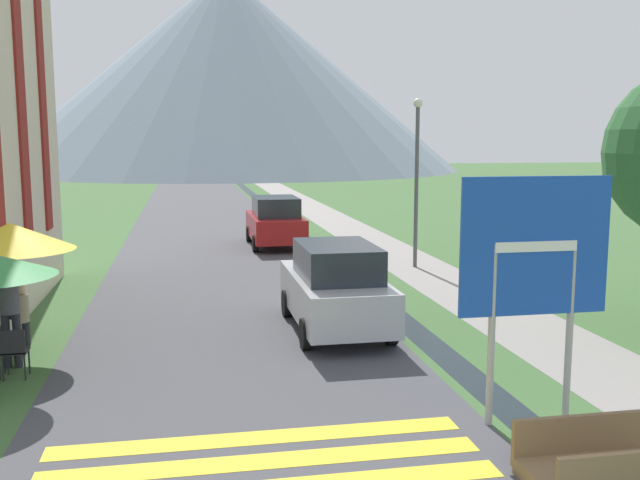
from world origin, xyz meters
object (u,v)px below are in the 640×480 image
(road_sign, at_px, (535,264))
(cafe_umbrella_middle_yellow, at_px, (11,237))
(footbridge, at_px, (602,468))
(parked_car_near, at_px, (336,287))
(cafe_chair_near_left, at_px, (14,349))
(person_standing_terrace, at_px, (10,310))
(cafe_chair_far_left, at_px, (7,314))
(person_seated_far, at_px, (20,311))
(parked_car_far, at_px, (275,222))
(streetlamp, at_px, (417,168))

(road_sign, xyz_separation_m, cafe_umbrella_middle_yellow, (-7.73, 4.62, -0.06))
(road_sign, height_order, footbridge, road_sign)
(parked_car_near, distance_m, cafe_umbrella_middle_yellow, 6.22)
(parked_car_near, relative_size, cafe_chair_near_left, 4.78)
(road_sign, height_order, parked_car_near, road_sign)
(footbridge, bearing_deg, cafe_chair_near_left, 145.32)
(parked_car_near, distance_m, person_standing_terrace, 6.12)
(footbridge, relative_size, parked_car_near, 0.42)
(parked_car_near, xyz_separation_m, cafe_umbrella_middle_yellow, (-6.07, -0.56, 1.27))
(cafe_chair_far_left, relative_size, person_seated_far, 0.71)
(cafe_umbrella_middle_yellow, height_order, person_standing_terrace, cafe_umbrella_middle_yellow)
(person_standing_terrace, bearing_deg, road_sign, -26.90)
(cafe_chair_near_left, height_order, cafe_umbrella_middle_yellow, cafe_umbrella_middle_yellow)
(parked_car_far, relative_size, cafe_chair_far_left, 4.79)
(parked_car_far, bearing_deg, parked_car_near, -91.09)
(parked_car_near, xyz_separation_m, person_standing_terrace, (-5.98, -1.30, 0.10))
(parked_car_near, xyz_separation_m, person_seated_far, (-6.13, 0.07, -0.25))
(parked_car_far, relative_size, person_seated_far, 3.39)
(parked_car_far, xyz_separation_m, person_standing_terrace, (-6.20, -12.95, 0.10))
(footbridge, bearing_deg, cafe_chair_far_left, 136.69)
(parked_car_near, bearing_deg, person_standing_terrace, -167.73)
(cafe_chair_near_left, distance_m, streetlamp, 13.24)
(parked_car_far, height_order, cafe_chair_far_left, parked_car_far)
(road_sign, relative_size, person_standing_terrace, 1.98)
(cafe_chair_far_left, relative_size, person_standing_terrace, 0.49)
(parked_car_near, distance_m, cafe_chair_near_left, 6.14)
(cafe_chair_near_left, distance_m, cafe_umbrella_middle_yellow, 2.19)
(person_standing_terrace, height_order, person_seated_far, person_standing_terrace)
(footbridge, height_order, streetlamp, streetlamp)
(cafe_chair_far_left, relative_size, streetlamp, 0.17)
(cafe_umbrella_middle_yellow, relative_size, streetlamp, 0.48)
(footbridge, distance_m, cafe_chair_near_left, 9.01)
(footbridge, distance_m, parked_car_near, 7.28)
(cafe_chair_near_left, xyz_separation_m, cafe_umbrella_middle_yellow, (-0.26, 1.39, 1.67))
(cafe_chair_far_left, relative_size, cafe_umbrella_middle_yellow, 0.35)
(parked_car_far, xyz_separation_m, cafe_umbrella_middle_yellow, (-6.29, -12.21, 1.27))
(cafe_chair_near_left, bearing_deg, cafe_chair_far_left, 80.30)
(person_standing_terrace, bearing_deg, parked_car_far, 64.41)
(cafe_umbrella_middle_yellow, height_order, streetlamp, streetlamp)
(road_sign, relative_size, parked_car_near, 0.84)
(road_sign, height_order, cafe_chair_far_left, road_sign)
(parked_car_far, bearing_deg, cafe_chair_far_left, -121.03)
(person_standing_terrace, bearing_deg, streetlamp, 38.89)
(cafe_umbrella_middle_yellow, distance_m, person_seated_far, 1.65)
(road_sign, distance_m, person_seated_far, 9.52)
(road_sign, height_order, cafe_chair_near_left, road_sign)
(road_sign, relative_size, cafe_chair_far_left, 4.04)
(footbridge, distance_m, cafe_chair_far_left, 11.09)
(cafe_chair_far_left, distance_m, person_standing_terrace, 1.96)
(person_standing_terrace, distance_m, streetlamp, 12.87)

